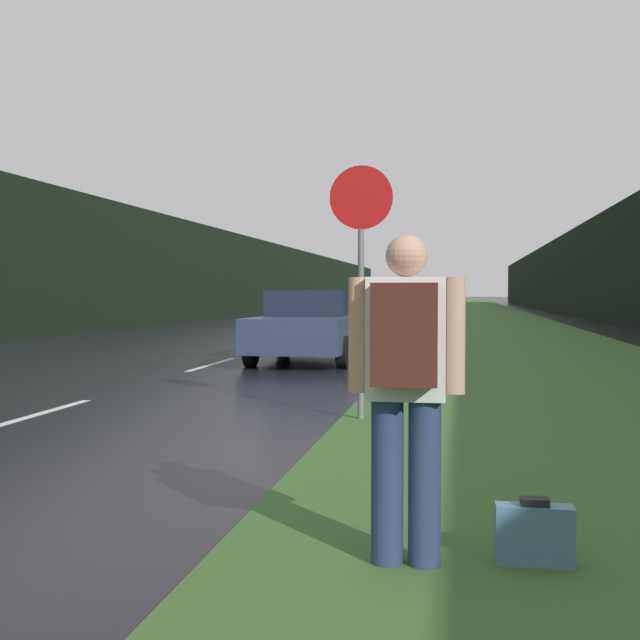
{
  "coord_description": "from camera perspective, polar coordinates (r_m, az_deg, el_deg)",
  "views": [
    {
      "loc": [
        4.97,
        -0.54,
        1.45
      ],
      "look_at": [
        2.1,
        15.65,
        0.89
      ],
      "focal_mm": 45.0,
      "sensor_mm": 36.0,
      "label": 1
    }
  ],
  "objects": [
    {
      "name": "lane_stripe_c",
      "position": [
        16.35,
        -7.68,
        -3.14
      ],
      "size": [
        0.12,
        3.0,
        0.01
      ],
      "primitive_type": "cube",
      "color": "silver",
      "rests_on": "ground_plane"
    },
    {
      "name": "lane_stripe_f",
      "position": [
        36.88,
        2.31,
        -0.3
      ],
      "size": [
        0.12,
        3.0,
        0.01
      ],
      "primitive_type": "cube",
      "color": "silver",
      "rests_on": "ground_plane"
    },
    {
      "name": "stop_sign",
      "position": [
        9.07,
        2.93,
        4.11
      ],
      "size": [
        0.72,
        0.07,
        2.88
      ],
      "color": "slate",
      "rests_on": "ground_plane"
    },
    {
      "name": "lane_stripe_d",
      "position": [
        23.1,
        -2.38,
        -1.64
      ],
      "size": [
        0.12,
        3.0,
        0.01
      ],
      "primitive_type": "cube",
      "color": "silver",
      "rests_on": "ground_plane"
    },
    {
      "name": "car_oncoming",
      "position": [
        44.34,
        1.27,
        1.01
      ],
      "size": [
        1.94,
        4.06,
        1.42
      ],
      "color": "#2D3856",
      "rests_on": "ground_plane"
    },
    {
      "name": "car_passing_near",
      "position": [
        17.01,
        -0.67,
        -0.42
      ],
      "size": [
        2.02,
        4.69,
        1.5
      ],
      "rotation": [
        0.0,
        0.0,
        3.14
      ],
      "color": "#2D3856",
      "rests_on": "ground_plane"
    },
    {
      "name": "grass_verge",
      "position": [
        40.6,
        12.36,
        -0.13
      ],
      "size": [
        6.0,
        240.0,
        0.02
      ],
      "primitive_type": "cube",
      "color": "#386028",
      "rests_on": "ground_plane"
    },
    {
      "name": "lane_stripe_e",
      "position": [
        29.96,
        0.5,
        -0.82
      ],
      "size": [
        0.12,
        3.0,
        0.01
      ],
      "primitive_type": "cube",
      "color": "silver",
      "rests_on": "ground_plane"
    },
    {
      "name": "suitcase",
      "position": [
        4.5,
        15.0,
        -14.59
      ],
      "size": [
        0.41,
        0.14,
        0.37
      ],
      "rotation": [
        0.0,
        0.0,
        0.02
      ],
      "color": "teal",
      "rests_on": "ground_plane"
    },
    {
      "name": "hitchhiker_with_backpack",
      "position": [
        4.19,
        6.12,
        -4.14
      ],
      "size": [
        0.61,
        0.42,
        1.75
      ],
      "rotation": [
        0.0,
        0.0,
        0.02
      ],
      "color": "navy",
      "rests_on": "ground_plane"
    },
    {
      "name": "treeline_near_side",
      "position": [
        51.13,
        18.68,
        3.23
      ],
      "size": [
        2.0,
        140.0,
        5.37
      ],
      "primitive_type": "cube",
      "color": "black",
      "rests_on": "ground_plane"
    },
    {
      "name": "lane_stripe_b",
      "position": [
        9.96,
        -20.12,
        -6.51
      ],
      "size": [
        0.12,
        3.0,
        0.01
      ],
      "primitive_type": "cube",
      "color": "silver",
      "rests_on": "ground_plane"
    },
    {
      "name": "car_passing_far",
      "position": [
        31.18,
        4.23,
        0.63
      ],
      "size": [
        1.84,
        4.45,
        1.42
      ],
      "rotation": [
        0.0,
        0.0,
        3.14
      ],
      "color": "#2D3856",
      "rests_on": "ground_plane"
    },
    {
      "name": "treeline_far_side",
      "position": [
        52.61,
        -6.04,
        3.13
      ],
      "size": [
        2.0,
        140.0,
        5.1
      ],
      "primitive_type": "cube",
      "color": "black",
      "rests_on": "ground_plane"
    }
  ]
}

